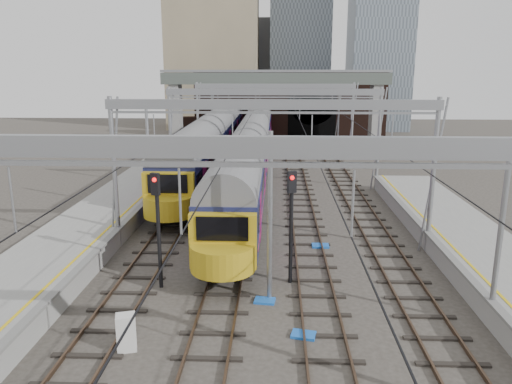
{
  "coord_description": "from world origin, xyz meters",
  "views": [
    {
      "loc": [
        0.23,
        -17.14,
        9.31
      ],
      "look_at": [
        -0.93,
        10.84,
        2.4
      ],
      "focal_mm": 35.0,
      "sensor_mm": 36.0,
      "label": 1
    }
  ],
  "objects_px": {
    "train_main": "(256,133)",
    "relay_cabinet": "(126,332)",
    "train_second": "(228,123)",
    "signal_near_left": "(158,217)",
    "signal_near_centre": "(291,214)"
  },
  "relations": [
    {
      "from": "train_second",
      "to": "relay_cabinet",
      "type": "xyz_separation_m",
      "value": [
        1.21,
        -48.49,
        -2.03
      ]
    },
    {
      "from": "signal_near_centre",
      "to": "train_main",
      "type": "bearing_deg",
      "value": 72.65
    },
    {
      "from": "signal_near_left",
      "to": "train_main",
      "type": "bearing_deg",
      "value": 106.12
    },
    {
      "from": "train_second",
      "to": "relay_cabinet",
      "type": "relative_size",
      "value": 55.78
    },
    {
      "from": "relay_cabinet",
      "to": "signal_near_left",
      "type": "bearing_deg",
      "value": 73.96
    },
    {
      "from": "train_second",
      "to": "relay_cabinet",
      "type": "distance_m",
      "value": 48.55
    },
    {
      "from": "signal_near_left",
      "to": "signal_near_centre",
      "type": "height_order",
      "value": "signal_near_left"
    },
    {
      "from": "relay_cabinet",
      "to": "train_main",
      "type": "bearing_deg",
      "value": 70.14
    },
    {
      "from": "train_main",
      "to": "relay_cabinet",
      "type": "xyz_separation_m",
      "value": [
        -2.79,
        -38.98,
        -1.94
      ]
    },
    {
      "from": "train_second",
      "to": "signal_near_centre",
      "type": "distance_m",
      "value": 43.35
    },
    {
      "from": "signal_near_centre",
      "to": "relay_cabinet",
      "type": "bearing_deg",
      "value": -157.33
    },
    {
      "from": "train_main",
      "to": "train_second",
      "type": "bearing_deg",
      "value": 112.81
    },
    {
      "from": "train_main",
      "to": "signal_near_centre",
      "type": "bearing_deg",
      "value": -85.01
    },
    {
      "from": "train_second",
      "to": "signal_near_left",
      "type": "xyz_separation_m",
      "value": [
        1.23,
        -43.52,
        0.55
      ]
    },
    {
      "from": "train_second",
      "to": "signal_near_centre",
      "type": "height_order",
      "value": "train_second"
    }
  ]
}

